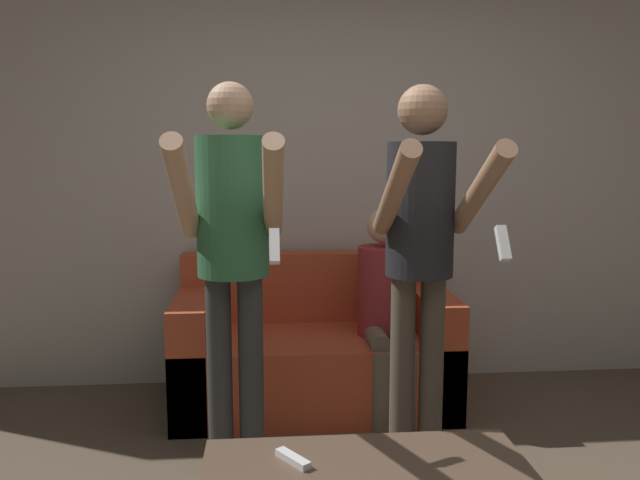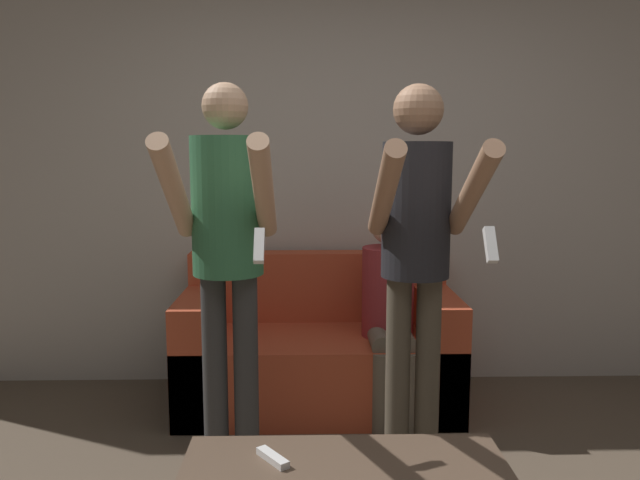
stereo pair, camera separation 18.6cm
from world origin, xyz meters
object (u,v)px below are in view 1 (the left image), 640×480
at_px(person_standing_right, 421,239).
at_px(coffee_table, 366,478).
at_px(person_standing_left, 233,240).
at_px(person_seated, 386,303).
at_px(remote_on_table, 293,459).
at_px(couch, 314,353).

bearing_deg(person_standing_right, coffee_table, -115.49).
distance_m(person_standing_left, coffee_table, 1.11).
bearing_deg(coffee_table, person_seated, 76.93).
relative_size(person_standing_left, coffee_table, 1.61).
bearing_deg(person_seated, person_standing_right, -88.33).
bearing_deg(person_seated, remote_on_table, -112.47).
bearing_deg(couch, person_seated, -21.22).
distance_m(couch, person_seated, 0.53).
relative_size(person_seated, coffee_table, 1.06).
distance_m(person_seated, coffee_table, 1.47).
bearing_deg(remote_on_table, person_standing_left, 107.92).
xyz_separation_m(person_standing_left, person_standing_right, (0.81, -0.00, -0.00)).
distance_m(couch, remote_on_table, 1.54).
bearing_deg(person_seated, coffee_table, -103.07).
distance_m(person_standing_right, coffee_table, 1.06).
height_order(couch, remote_on_table, couch).
bearing_deg(person_standing_left, person_standing_right, -0.19).
xyz_separation_m(couch, person_standing_left, (-0.41, -0.83, 0.78)).
bearing_deg(remote_on_table, couch, 83.19).
distance_m(person_standing_left, remote_on_table, 0.97).
height_order(couch, person_standing_left, person_standing_left).
height_order(person_standing_left, person_seated, person_standing_left).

